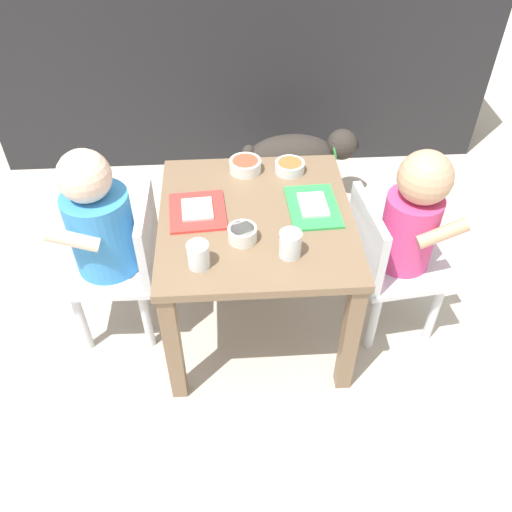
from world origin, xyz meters
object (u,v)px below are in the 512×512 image
object	(u,v)px
food_tray_left	(197,211)
veggie_bowl_far	(290,167)
cereal_bowl_left_side	(242,234)
seated_child_right	(407,226)
seated_child_left	(104,228)
dog	(298,157)
cereal_bowl_right_side	(245,165)
water_cup_right	(290,245)
water_cup_left	(199,257)
dining_table	(256,236)
food_tray_right	(313,206)

from	to	relation	value
food_tray_left	veggie_bowl_far	bearing A→B (deg)	33.53
cereal_bowl_left_side	seated_child_right	bearing A→B (deg)	9.19
food_tray_left	veggie_bowl_far	size ratio (longest dim) A/B	2.07
seated_child_right	food_tray_left	bearing A→B (deg)	175.42
seated_child_left	dog	size ratio (longest dim) A/B	1.41
seated_child_left	cereal_bowl_right_side	xyz separation A→B (m)	(0.42, 0.21, 0.06)
seated_child_left	food_tray_left	size ratio (longest dim) A/B	3.51
dog	food_tray_left	distance (m)	0.78
seated_child_left	water_cup_right	distance (m)	0.55
water_cup_left	dog	bearing A→B (deg)	66.56
seated_child_right	dog	size ratio (longest dim) A/B	1.38
cereal_bowl_right_side	cereal_bowl_left_side	bearing A→B (deg)	-94.15
water_cup_right	cereal_bowl_left_side	bearing A→B (deg)	151.18
dog	cereal_bowl_left_side	xyz separation A→B (m)	(-0.26, -0.77, 0.26)
seated_child_right	water_cup_right	bearing A→B (deg)	-158.15
dining_table	dog	distance (m)	0.72
food_tray_right	water_cup_left	world-z (taller)	water_cup_left
seated_child_left	water_cup_right	world-z (taller)	seated_child_left
veggie_bowl_far	seated_child_left	bearing A→B (deg)	-160.85
dog	cereal_bowl_left_side	bearing A→B (deg)	-108.54
dining_table	veggie_bowl_far	xyz separation A→B (m)	(0.12, 0.21, 0.10)
veggie_bowl_far	cereal_bowl_left_side	bearing A→B (deg)	-117.21
dining_table	water_cup_right	xyz separation A→B (m)	(0.08, -0.17, 0.11)
seated_child_right	water_cup_right	distance (m)	0.39
seated_child_left	dog	xyz separation A→B (m)	(0.65, 0.65, -0.20)
food_tray_right	water_cup_right	xyz separation A→B (m)	(-0.09, -0.19, 0.03)
food_tray_left	cereal_bowl_right_side	size ratio (longest dim) A/B	1.91
food_tray_left	water_cup_left	size ratio (longest dim) A/B	2.73
dog	water_cup_right	world-z (taller)	water_cup_right
cereal_bowl_left_side	seated_child_left	bearing A→B (deg)	162.94
seated_child_left	food_tray_right	size ratio (longest dim) A/B	3.20
food_tray_right	cereal_bowl_left_side	world-z (taller)	cereal_bowl_left_side
food_tray_left	food_tray_right	size ratio (longest dim) A/B	0.91
dog	veggie_bowl_far	size ratio (longest dim) A/B	5.14
food_tray_right	cereal_bowl_left_side	size ratio (longest dim) A/B	2.66
seated_child_right	food_tray_right	world-z (taller)	seated_child_right
seated_child_right	dining_table	bearing A→B (deg)	176.76
seated_child_left	water_cup_left	bearing A→B (deg)	-37.24
food_tray_left	food_tray_right	bearing A→B (deg)	-0.00
veggie_bowl_far	cereal_bowl_right_side	distance (m)	0.14
seated_child_left	water_cup_left	size ratio (longest dim) A/B	9.57
water_cup_left	cereal_bowl_left_side	world-z (taller)	water_cup_left
food_tray_left	cereal_bowl_left_side	distance (m)	0.18
food_tray_right	veggie_bowl_far	xyz separation A→B (m)	(-0.05, 0.19, 0.01)
food_tray_left	veggie_bowl_far	xyz separation A→B (m)	(0.29, 0.19, 0.01)
water_cup_right	cereal_bowl_left_side	size ratio (longest dim) A/B	0.93
seated_child_left	water_cup_left	xyz separation A→B (m)	(0.28, -0.21, 0.07)
water_cup_left	veggie_bowl_far	distance (m)	0.49
food_tray_right	cereal_bowl_right_side	distance (m)	0.27
water_cup_left	dining_table	bearing A→B (deg)	50.87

